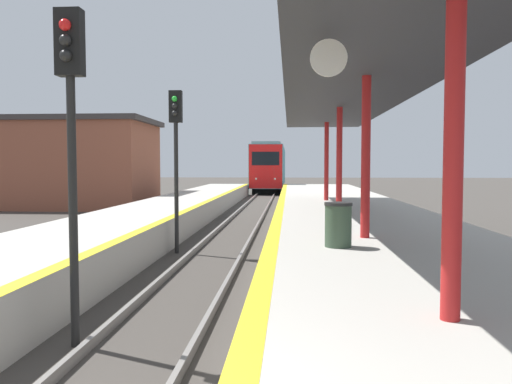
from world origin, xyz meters
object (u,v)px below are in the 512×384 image
object	(u,v)px
signal_near	(71,113)
train	(270,167)
trash_bin	(338,225)
signal_mid	(176,140)

from	to	relation	value
signal_near	train	bearing A→B (deg)	88.76
train	trash_bin	distance (m)	41.76
train	signal_mid	world-z (taller)	signal_mid
train	trash_bin	bearing A→B (deg)	-85.91
train	signal_near	size ratio (longest dim) A/B	4.36
signal_mid	trash_bin	world-z (taller)	signal_mid
signal_near	trash_bin	bearing A→B (deg)	38.87
signal_near	signal_mid	bearing A→B (deg)	91.97
signal_mid	trash_bin	size ratio (longest dim) A/B	5.29
train	trash_bin	size ratio (longest dim) A/B	23.05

